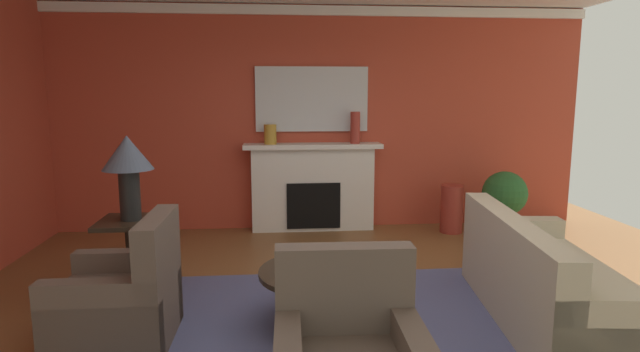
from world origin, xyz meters
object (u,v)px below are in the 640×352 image
(table_lamp, at_px, (128,161))
(potted_plant, at_px, (504,198))
(side_table, at_px, (133,252))
(sofa, at_px, (547,287))
(vase_mantel_right, at_px, (355,128))
(vase_mantel_left, at_px, (270,134))
(vase_tall_corner, at_px, (452,209))
(fireplace, at_px, (313,189))
(armchair_near_window, at_px, (122,303))
(mantel_mirror, at_px, (312,99))
(coffee_table, at_px, (323,284))

(table_lamp, bearing_deg, potted_plant, 20.77)
(side_table, relative_size, table_lamp, 0.93)
(sofa, height_order, vase_mantel_right, vase_mantel_right)
(side_table, relative_size, vase_mantel_left, 2.76)
(vase_tall_corner, bearing_deg, vase_mantel_right, 168.65)
(fireplace, relative_size, potted_plant, 2.16)
(table_lamp, height_order, vase_mantel_left, table_lamp)
(armchair_near_window, distance_m, vase_mantel_right, 3.85)
(vase_mantel_right, bearing_deg, side_table, -138.49)
(sofa, relative_size, vase_mantel_left, 8.64)
(mantel_mirror, relative_size, vase_mantel_right, 3.58)
(coffee_table, distance_m, vase_mantel_left, 3.00)
(coffee_table, height_order, vase_mantel_left, vase_mantel_left)
(armchair_near_window, distance_m, vase_mantel_left, 3.33)
(mantel_mirror, bearing_deg, armchair_near_window, -117.25)
(mantel_mirror, bearing_deg, vase_mantel_left, -162.82)
(potted_plant, bearing_deg, side_table, -159.23)
(sofa, height_order, coffee_table, sofa)
(fireplace, distance_m, table_lamp, 2.84)
(table_lamp, xyz_separation_m, vase_tall_corner, (3.58, 1.81, -0.91))
(table_lamp, bearing_deg, coffee_table, -24.91)
(vase_mantel_left, bearing_deg, coffee_table, -81.83)
(sofa, relative_size, table_lamp, 2.92)
(vase_tall_corner, height_order, vase_mantel_left, vase_mantel_left)
(mantel_mirror, relative_size, coffee_table, 1.47)
(vase_mantel_left, height_order, potted_plant, vase_mantel_left)
(armchair_near_window, distance_m, potted_plant, 4.75)
(vase_tall_corner, xyz_separation_m, vase_mantel_left, (-2.35, 0.25, 0.97))
(coffee_table, relative_size, vase_mantel_right, 2.43)
(fireplace, xyz_separation_m, table_lamp, (-1.78, -2.11, 0.68))
(vase_tall_corner, xyz_separation_m, potted_plant, (0.60, -0.23, 0.18))
(mantel_mirror, xyz_separation_m, potted_plant, (2.40, -0.65, -1.23))
(mantel_mirror, relative_size, side_table, 2.10)
(armchair_near_window, relative_size, vase_mantel_left, 3.75)
(side_table, bearing_deg, fireplace, 49.87)
(side_table, distance_m, potted_plant, 4.47)
(table_lamp, relative_size, vase_mantel_right, 1.82)
(armchair_near_window, xyz_separation_m, vase_mantel_right, (2.18, 2.99, 1.05))
(side_table, bearing_deg, vase_mantel_left, 59.19)
(armchair_near_window, xyz_separation_m, table_lamp, (-0.15, 0.93, 0.92))
(vase_tall_corner, bearing_deg, vase_mantel_left, 173.92)
(fireplace, xyz_separation_m, sofa, (1.63, -3.00, -0.25))
(coffee_table, height_order, vase_mantel_right, vase_mantel_right)
(sofa, distance_m, table_lamp, 3.64)
(coffee_table, relative_size, vase_tall_corner, 1.60)
(fireplace, bearing_deg, table_lamp, -130.13)
(coffee_table, bearing_deg, mantel_mirror, 87.23)
(vase_tall_corner, height_order, vase_mantel_right, vase_mantel_right)
(fireplace, height_order, potted_plant, fireplace)
(fireplace, bearing_deg, vase_mantel_left, -174.88)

